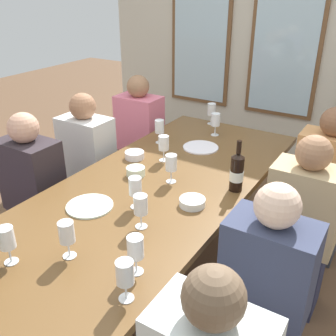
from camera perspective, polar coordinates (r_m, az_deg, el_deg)
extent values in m
plane|color=brown|center=(2.71, -1.52, -16.25)|extent=(12.00, 12.00, 0.00)
cube|color=beige|center=(4.23, 17.45, 19.86)|extent=(4.20, 0.06, 2.90)
cube|color=brown|center=(4.54, 4.92, 21.20)|extent=(0.72, 0.03, 1.88)
cube|color=silver|center=(4.52, 4.82, 21.19)|extent=(0.64, 0.01, 1.80)
cube|color=brown|center=(4.19, 17.27, 19.83)|extent=(0.72, 0.03, 1.88)
cube|color=silver|center=(4.18, 17.21, 19.82)|extent=(0.64, 0.01, 1.80)
cube|color=brown|center=(2.29, -1.73, -2.80)|extent=(1.00, 2.38, 0.04)
cube|color=brown|center=(3.48, 2.67, 0.94)|extent=(0.07, 0.07, 0.70)
cube|color=brown|center=(3.21, 15.39, -2.33)|extent=(0.07, 0.07, 0.70)
cylinder|color=white|center=(2.10, -11.44, -5.49)|extent=(0.25, 0.25, 0.01)
cylinder|color=white|center=(2.77, 4.83, 3.04)|extent=(0.25, 0.25, 0.01)
cylinder|color=black|center=(2.20, 10.06, -0.86)|extent=(0.07, 0.08, 0.20)
cone|color=black|center=(2.16, 10.29, 1.84)|extent=(0.07, 0.08, 0.02)
cylinder|color=black|center=(2.14, 10.40, 3.05)|extent=(0.03, 0.03, 0.08)
cylinder|color=white|center=(2.21, 10.04, -1.09)|extent=(0.08, 0.08, 0.06)
cylinder|color=white|center=(2.06, 3.59, -5.03)|extent=(0.14, 0.14, 0.04)
cylinder|color=white|center=(2.61, -4.95, 1.92)|extent=(0.13, 0.13, 0.05)
cylinder|color=white|center=(2.37, -4.78, -0.51)|extent=(0.11, 0.11, 0.05)
cylinder|color=white|center=(1.78, -14.25, -12.39)|extent=(0.06, 0.06, 0.00)
cylinder|color=white|center=(1.75, -14.39, -11.37)|extent=(0.01, 0.01, 0.07)
cylinder|color=white|center=(1.71, -14.71, -9.10)|extent=(0.07, 0.07, 0.09)
cylinder|color=white|center=(2.86, -1.24, 3.80)|extent=(0.06, 0.06, 0.00)
cylinder|color=white|center=(2.85, -1.24, 4.53)|extent=(0.01, 0.01, 0.07)
cylinder|color=white|center=(2.82, -1.26, 6.14)|extent=(0.07, 0.07, 0.09)
cylinder|color=white|center=(1.82, -22.02, -12.65)|extent=(0.06, 0.06, 0.00)
cylinder|color=white|center=(1.80, -22.23, -11.66)|extent=(0.01, 0.01, 0.07)
cylinder|color=white|center=(1.75, -22.70, -9.44)|extent=(0.07, 0.07, 0.09)
cylinder|color=white|center=(3.26, 6.32, 6.50)|extent=(0.06, 0.06, 0.00)
cylinder|color=white|center=(3.25, 6.36, 7.16)|extent=(0.01, 0.01, 0.07)
cylinder|color=white|center=(3.22, 6.43, 8.58)|extent=(0.07, 0.07, 0.09)
cylinder|color=maroon|center=(3.23, 6.40, 8.03)|extent=(0.06, 0.06, 0.03)
cylinder|color=white|center=(2.57, -0.63, 1.15)|extent=(0.06, 0.06, 0.00)
cylinder|color=white|center=(2.56, -0.64, 1.95)|extent=(0.01, 0.01, 0.07)
cylinder|color=white|center=(2.52, -0.65, 3.71)|extent=(0.07, 0.07, 0.09)
cylinder|color=white|center=(2.06, -4.72, -5.70)|extent=(0.06, 0.06, 0.00)
cylinder|color=white|center=(2.04, -4.76, -4.75)|extent=(0.01, 0.01, 0.07)
cylinder|color=white|center=(2.00, -4.85, -2.66)|extent=(0.07, 0.07, 0.09)
cylinder|color=maroon|center=(2.02, -4.82, -3.42)|extent=(0.06, 0.06, 0.03)
cylinder|color=white|center=(3.02, 6.89, 4.86)|extent=(0.06, 0.06, 0.00)
cylinder|color=white|center=(3.01, 6.93, 5.56)|extent=(0.01, 0.01, 0.07)
cylinder|color=white|center=(2.98, 7.02, 7.09)|extent=(0.07, 0.07, 0.09)
cylinder|color=maroon|center=(2.99, 6.98, 6.48)|extent=(0.06, 0.06, 0.02)
cylinder|color=white|center=(2.30, 0.46, -1.99)|extent=(0.06, 0.06, 0.00)
cylinder|color=white|center=(2.28, 0.46, -1.12)|extent=(0.01, 0.01, 0.07)
cylinder|color=white|center=(2.25, 0.47, 0.81)|extent=(0.07, 0.07, 0.09)
cylinder|color=#590C19|center=(2.26, 0.47, 0.03)|extent=(0.06, 0.06, 0.02)
cylinder|color=white|center=(1.55, -6.13, -18.50)|extent=(0.06, 0.06, 0.00)
cylinder|color=white|center=(1.52, -6.21, -17.44)|extent=(0.01, 0.01, 0.07)
cylinder|color=white|center=(1.46, -6.37, -15.02)|extent=(0.07, 0.07, 0.09)
cylinder|color=white|center=(1.91, -3.94, -8.56)|extent=(0.06, 0.06, 0.00)
cylinder|color=white|center=(1.89, -3.97, -7.57)|extent=(0.01, 0.01, 0.07)
cylinder|color=white|center=(1.84, -4.05, -5.37)|extent=(0.07, 0.07, 0.09)
cylinder|color=white|center=(1.65, -4.66, -14.93)|extent=(0.06, 0.06, 0.00)
cylinder|color=white|center=(1.63, -4.71, -13.88)|extent=(0.01, 0.01, 0.07)
cylinder|color=white|center=(1.57, -4.82, -11.51)|extent=(0.07, 0.07, 0.09)
cylinder|color=maroon|center=(1.60, -4.78, -12.45)|extent=(0.06, 0.06, 0.02)
cube|color=#252638|center=(2.86, -18.05, -9.40)|extent=(0.32, 0.24, 0.45)
cube|color=#30272C|center=(2.63, -19.42, -1.08)|extent=(0.38, 0.24, 0.48)
sphere|color=tan|center=(2.51, -20.51, 5.55)|extent=(0.19, 0.19, 0.19)
cube|color=#353C57|center=(1.79, 14.51, -14.30)|extent=(0.38, 0.24, 0.48)
sphere|color=beige|center=(1.60, 15.79, -5.35)|extent=(0.19, 0.19, 0.19)
sphere|color=brown|center=(1.16, 6.74, -18.37)|extent=(0.19, 0.19, 0.19)
cube|color=#33312E|center=(3.15, -11.08, -5.01)|extent=(0.32, 0.24, 0.45)
cube|color=silver|center=(2.94, -11.85, 2.78)|extent=(0.38, 0.24, 0.48)
sphere|color=#9F6B4B|center=(2.83, -12.45, 8.84)|extent=(0.19, 0.19, 0.19)
cube|color=#282A44|center=(2.55, 17.84, -14.38)|extent=(0.32, 0.24, 0.45)
cube|color=tan|center=(2.28, 19.41, -5.39)|extent=(0.38, 0.24, 0.48)
sphere|color=#9C6D4D|center=(2.14, 20.68, 2.09)|extent=(0.19, 0.19, 0.19)
cube|color=#352832|center=(3.60, -4.01, -0.42)|extent=(0.32, 0.24, 0.45)
cube|color=#E26F88|center=(3.42, -4.25, 6.58)|extent=(0.38, 0.24, 0.48)
sphere|color=#966A4B|center=(3.32, -4.43, 11.87)|extent=(0.19, 0.19, 0.19)
cube|color=#35383F|center=(3.00, 20.76, -8.05)|extent=(0.32, 0.24, 0.45)
cube|color=tan|center=(2.79, 22.25, -0.06)|extent=(0.38, 0.24, 0.48)
sphere|color=brown|center=(2.67, 23.42, 6.23)|extent=(0.19, 0.19, 0.19)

